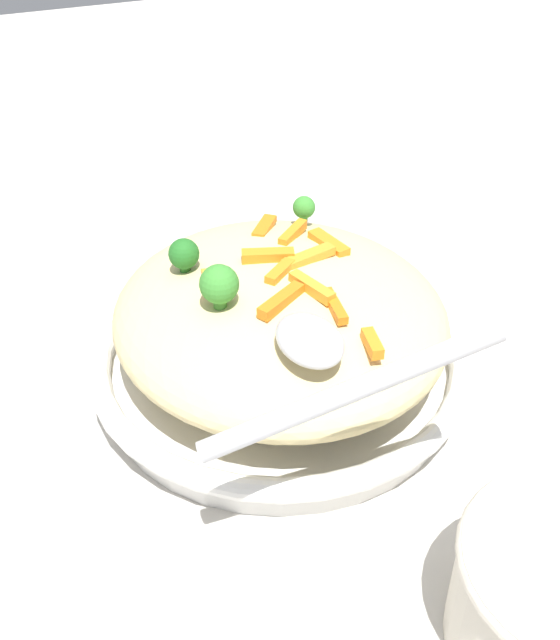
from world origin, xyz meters
The scene contains 18 objects.
ground_plane centered at (0.00, 0.00, 0.00)m, with size 2.40×2.40×0.00m, color beige.
serving_bowl centered at (0.00, 0.00, 0.02)m, with size 0.29×0.29×0.04m.
pasta_mound centered at (0.00, 0.00, 0.07)m, with size 0.26×0.24×0.07m, color #DBC689.
carrot_piece_0 centered at (0.08, -0.02, 0.10)m, with size 0.03×0.01×0.01m, color orange.
carrot_piece_1 centered at (0.01, 0.05, 0.10)m, with size 0.03×0.01×0.01m, color orange.
carrot_piece_2 centered at (0.05, -0.03, 0.10)m, with size 0.04×0.01×0.01m, color orange.
carrot_piece_3 centered at (0.03, -0.05, 0.10)m, with size 0.04×0.01×0.01m, color orange.
carrot_piece_4 centered at (0.02, 0.00, 0.10)m, with size 0.04×0.01×0.01m, color orange.
carrot_piece_5 centered at (-0.05, -0.02, 0.10)m, with size 0.04×0.01×0.01m, color orange.
carrot_piece_6 centered at (0.00, 0.00, 0.10)m, with size 0.03×0.01×0.01m, color orange.
carrot_piece_7 centered at (0.01, -0.03, 0.10)m, with size 0.04×0.01×0.01m, color orange.
carrot_piece_8 centered at (-0.03, 0.01, 0.10)m, with size 0.04×0.01×0.01m, color orange.
carrot_piece_9 centered at (-0.03, -0.01, 0.10)m, with size 0.04×0.01×0.01m, color orange.
carrot_piece_10 centered at (-0.09, -0.02, 0.10)m, with size 0.03×0.01×0.01m, color orange.
broccoli_floret_0 centered at (-0.02, 0.05, 0.11)m, with size 0.03×0.03×0.03m.
broccoli_floret_1 centered at (0.08, -0.05, 0.11)m, with size 0.02×0.02×0.02m.
broccoli_floret_2 centered at (0.04, 0.06, 0.11)m, with size 0.02×0.02×0.03m.
serving_spoon centered at (-0.11, 0.02, 0.11)m, with size 0.13×0.16×0.07m.
Camera 1 is at (-0.42, 0.18, 0.40)m, focal length 42.77 mm.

